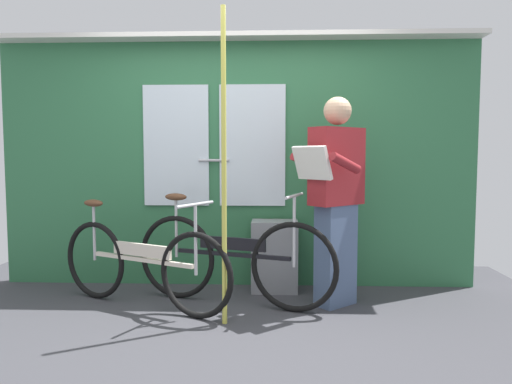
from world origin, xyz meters
name	(u,v)px	position (x,y,z in m)	size (l,w,h in m)	color
ground_plane	(224,327)	(0.00, 0.00, -0.02)	(5.35, 3.80, 0.04)	#38383D
train_door_wall	(236,157)	(-0.01, 1.09, 1.19)	(4.35, 0.28, 2.27)	#2D6B42
bicycle_near_door	(232,259)	(0.01, 0.47, 0.38)	(1.66, 0.67, 0.91)	black
bicycle_leaning_behind	(141,264)	(-0.70, 0.37, 0.35)	(1.54, 0.84, 0.86)	black
passenger_reading_newspaper	(336,197)	(0.84, 0.49, 0.88)	(0.62, 0.60, 1.67)	slate
trash_bin_by_wall	(275,256)	(0.36, 0.88, 0.31)	(0.41, 0.28, 0.63)	gray
handrail_pole	(224,168)	(0.00, 0.03, 1.12)	(0.04, 0.04, 2.23)	#C6C14C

